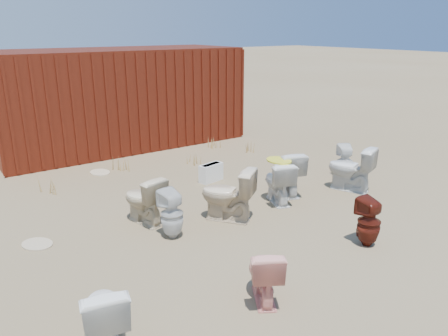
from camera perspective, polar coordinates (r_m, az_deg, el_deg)
ground at (r=7.37m, az=2.70°, el=-5.25°), size 100.00×100.00×0.00m
shipping_container at (r=11.45m, az=-13.56°, el=8.91°), size 6.00×2.40×2.40m
toilet_front_a at (r=4.37m, az=-15.39°, el=-18.09°), size 0.57×0.81×0.74m
toilet_front_pink at (r=4.94m, az=5.25°, el=-13.48°), size 0.64×0.74×0.65m
toilet_front_c at (r=7.93m, az=8.20°, el=-0.56°), size 0.70×0.91×0.82m
toilet_front_maroon at (r=6.35m, az=18.40°, el=-6.72°), size 0.32×0.33×0.70m
toilet_front_e at (r=8.35m, az=16.20°, el=-0.07°), size 0.72×0.94×0.84m
toilet_back_a at (r=6.28m, az=-6.83°, el=-6.00°), size 0.36×0.36×0.72m
toilet_back_beige_left at (r=6.77m, az=0.48°, el=-3.48°), size 0.88×0.95×0.85m
toilet_back_beige_right at (r=6.81m, az=-10.47°, el=-4.08°), size 0.58×0.82×0.76m
toilet_back_yellowlid at (r=7.53m, az=7.07°, el=-1.81°), size 0.65×0.83×0.74m
toilet_back_e at (r=9.00m, az=15.48°, el=0.80°), size 0.44×0.44×0.69m
yellow_lid at (r=7.41m, az=7.18°, el=0.99°), size 0.38×0.47×0.02m
loose_tank at (r=8.57m, az=-1.71°, el=-0.61°), size 0.53×0.30×0.35m
loose_lid_near at (r=9.45m, az=-15.89°, el=-0.57°), size 0.43×0.53×0.02m
loose_lid_far at (r=6.70m, az=-23.21°, el=-9.14°), size 0.53×0.58×0.02m
weed_clump_a at (r=8.58m, az=-22.51°, el=-2.11°), size 0.36×0.36×0.32m
weed_clump_b at (r=9.71m, az=-4.08°, el=1.25°), size 0.32×0.32×0.24m
weed_clump_c at (r=10.55m, az=2.75°, el=2.87°), size 0.36×0.36×0.32m
weed_clump_d at (r=9.45m, az=-13.37°, el=0.51°), size 0.30×0.30×0.29m
weed_clump_e at (r=10.98m, az=-1.36°, el=3.34°), size 0.34×0.34×0.27m
weed_clump_f at (r=9.64m, az=14.81°, el=0.61°), size 0.28×0.28×0.26m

